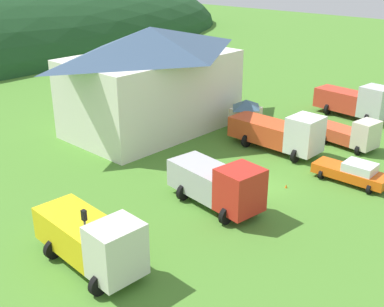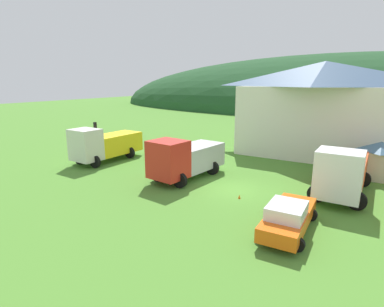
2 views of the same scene
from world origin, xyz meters
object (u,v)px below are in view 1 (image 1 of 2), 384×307
object	(u,v)px
play_shed_cream	(246,115)
heavy_rig_white	(281,132)
light_truck_cream	(351,134)
traffic_cone_near_pickup	(286,188)
crane_truck_red	(219,183)
depot_building	(152,78)
flatbed_truck_yellow	(92,239)
traffic_cone_mid_row	(324,175)
service_pickup_orange	(352,172)
tow_truck_silver	(356,101)
traffic_light_west	(86,236)

from	to	relation	value
play_shed_cream	heavy_rig_white	distance (m)	5.52
light_truck_cream	traffic_cone_near_pickup	size ratio (longest dim) A/B	10.77
traffic_cone_near_pickup	crane_truck_red	bearing A→B (deg)	162.23
depot_building	heavy_rig_white	size ratio (longest dim) A/B	2.04
flatbed_truck_yellow	traffic_cone_near_pickup	xyz separation A→B (m)	(14.67, -2.25, -1.66)
depot_building	crane_truck_red	xyz separation A→B (m)	(-7.39, -14.21, -3.14)
crane_truck_red	traffic_cone_mid_row	size ratio (longest dim) A/B	11.65
service_pickup_orange	tow_truck_silver	bearing A→B (deg)	113.52
service_pickup_orange	traffic_light_west	xyz separation A→B (m)	(-19.12, 4.82, 1.49)
light_truck_cream	traffic_light_west	size ratio (longest dim) A/B	1.47
light_truck_cream	traffic_cone_near_pickup	bearing A→B (deg)	-81.35
tow_truck_silver	light_truck_cream	bearing A→B (deg)	-61.67
flatbed_truck_yellow	play_shed_cream	bearing A→B (deg)	110.10
traffic_light_west	flatbed_truck_yellow	bearing A→B (deg)	32.29
depot_building	flatbed_truck_yellow	world-z (taller)	depot_building
crane_truck_red	traffic_cone_mid_row	distance (m)	9.53
heavy_rig_white	crane_truck_red	bearing A→B (deg)	-76.55
traffic_cone_near_pickup	tow_truck_silver	bearing A→B (deg)	11.53
traffic_cone_mid_row	light_truck_cream	bearing A→B (deg)	10.53
light_truck_cream	play_shed_cream	bearing A→B (deg)	-156.49
light_truck_cream	heavy_rig_white	bearing A→B (deg)	-122.62
crane_truck_red	traffic_light_west	size ratio (longest dim) A/B	1.89
service_pickup_orange	traffic_cone_near_pickup	distance (m)	4.92
traffic_cone_mid_row	tow_truck_silver	bearing A→B (deg)	17.81
play_shed_cream	depot_building	bearing A→B (deg)	129.66
crane_truck_red	traffic_light_west	xyz separation A→B (m)	(-9.96, 0.16, 0.64)
play_shed_cream	tow_truck_silver	xyz separation A→B (m)	(10.49, -5.64, 0.22)
depot_building	traffic_cone_mid_row	size ratio (longest dim) A/B	26.82
traffic_light_west	light_truck_cream	bearing A→B (deg)	-3.55
heavy_rig_white	traffic_cone_mid_row	xyz separation A→B (m)	(-1.81, -5.13, -1.66)
depot_building	traffic_cone_near_pickup	world-z (taller)	depot_building
crane_truck_red	depot_building	bearing A→B (deg)	159.44
heavy_rig_white	traffic_cone_mid_row	world-z (taller)	heavy_rig_white
depot_building	heavy_rig_white	distance (m)	12.61
crane_truck_red	light_truck_cream	distance (m)	15.60
play_shed_cream	flatbed_truck_yellow	world-z (taller)	flatbed_truck_yellow
light_truck_cream	service_pickup_orange	size ratio (longest dim) A/B	1.03
service_pickup_orange	play_shed_cream	bearing A→B (deg)	161.68
heavy_rig_white	flatbed_truck_yellow	bearing A→B (deg)	-84.02
play_shed_cream	heavy_rig_white	size ratio (longest dim) A/B	0.38
heavy_rig_white	light_truck_cream	bearing A→B (deg)	50.74
play_shed_cream	service_pickup_orange	size ratio (longest dim) A/B	0.56
play_shed_cream	crane_truck_red	xyz separation A→B (m)	(-12.86, -7.61, 0.14)
tow_truck_silver	traffic_light_west	size ratio (longest dim) A/B	2.01
tow_truck_silver	crane_truck_red	bearing A→B (deg)	-80.31
depot_building	service_pickup_orange	world-z (taller)	depot_building
flatbed_truck_yellow	traffic_light_west	world-z (taller)	traffic_light_west
depot_building	traffic_cone_near_pickup	distance (m)	16.76
crane_truck_red	play_shed_cream	bearing A→B (deg)	127.54
play_shed_cream	service_pickup_orange	world-z (taller)	play_shed_cream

